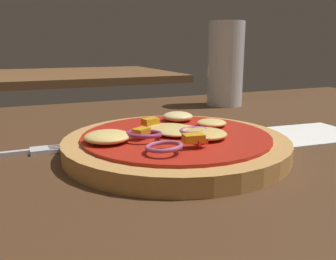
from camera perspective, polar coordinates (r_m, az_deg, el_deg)
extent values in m
cube|color=#4C301C|center=(0.31, -5.64, -9.24)|extent=(1.37, 0.82, 0.03)
cylinder|color=tan|center=(0.36, 1.29, -2.47)|extent=(0.23, 0.23, 0.02)
cylinder|color=red|center=(0.36, 1.30, -0.91)|extent=(0.19, 0.19, 0.00)
ellipsoid|color=#F4DB8E|center=(0.42, 1.60, 2.24)|extent=(0.04, 0.04, 0.01)
ellipsoid|color=#E5BC60|center=(0.36, 0.07, 0.21)|extent=(0.05, 0.05, 0.01)
ellipsoid|color=#E5BC60|center=(0.34, 6.02, -0.61)|extent=(0.04, 0.04, 0.01)
ellipsoid|color=#EFCC72|center=(0.33, -9.83, -1.06)|extent=(0.04, 0.04, 0.01)
ellipsoid|color=#EFCC72|center=(0.39, 7.11, 1.17)|extent=(0.03, 0.03, 0.01)
ellipsoid|color=#EFCC72|center=(0.35, 1.59, -0.06)|extent=(0.05, 0.05, 0.01)
ellipsoid|color=#EFCC72|center=(0.35, 3.88, -0.30)|extent=(0.04, 0.04, 0.01)
torus|color=#93386B|center=(0.33, -3.91, -0.61)|extent=(0.05, 0.05, 0.01)
torus|color=#B25984|center=(0.29, -0.66, -2.71)|extent=(0.05, 0.05, 0.01)
torus|color=#B25984|center=(0.34, 4.20, -0.14)|extent=(0.04, 0.04, 0.01)
cube|color=orange|center=(0.31, 4.17, -1.34)|extent=(0.02, 0.01, 0.01)
cube|color=red|center=(0.31, 5.29, -1.90)|extent=(0.01, 0.01, 0.00)
cube|color=orange|center=(0.33, -4.37, -0.22)|extent=(0.02, 0.02, 0.01)
cube|color=red|center=(0.34, 5.96, -0.39)|extent=(0.01, 0.01, 0.00)
cube|color=orange|center=(0.38, -2.90, 1.42)|extent=(0.02, 0.02, 0.01)
cube|color=silver|center=(0.38, -20.20, -3.19)|extent=(0.02, 0.02, 0.00)
cube|color=silver|center=(0.38, -15.62, -3.10)|extent=(0.04, 0.00, 0.00)
cube|color=silver|center=(0.38, -15.73, -2.87)|extent=(0.04, 0.00, 0.00)
cube|color=silver|center=(0.39, -15.85, -2.66)|extent=(0.04, 0.00, 0.00)
cube|color=silver|center=(0.39, -15.96, -2.44)|extent=(0.04, 0.00, 0.00)
cylinder|color=silver|center=(0.65, 9.35, 10.53)|extent=(0.06, 0.06, 0.15)
cylinder|color=#9E510F|center=(0.66, 9.24, 7.47)|extent=(0.06, 0.06, 0.08)
cylinder|color=white|center=(0.65, 9.39, 11.50)|extent=(0.06, 0.06, 0.01)
cube|color=white|center=(0.46, 20.98, -0.75)|extent=(0.14, 0.10, 0.00)
cube|color=brown|center=(1.54, -14.18, 8.60)|extent=(0.74, 0.66, 0.03)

